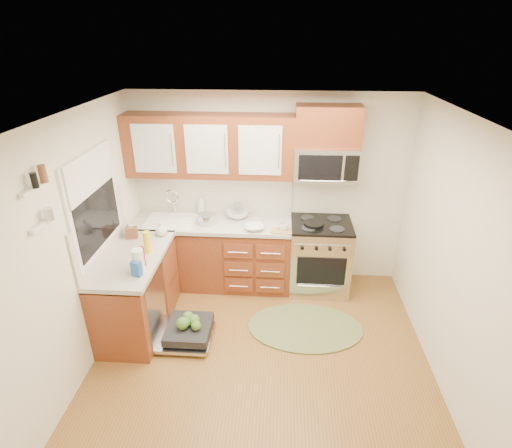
# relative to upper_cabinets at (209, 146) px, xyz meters

# --- Properties ---
(floor) EXTENTS (3.50, 3.50, 0.00)m
(floor) POSITION_rel_upper_cabinets_xyz_m (0.73, -1.57, -1.88)
(floor) COLOR brown
(floor) RESTS_ON ground
(ceiling) EXTENTS (3.50, 3.50, 0.00)m
(ceiling) POSITION_rel_upper_cabinets_xyz_m (0.73, -1.57, 0.62)
(ceiling) COLOR white
(ceiling) RESTS_ON ground
(wall_back) EXTENTS (3.50, 0.04, 2.50)m
(wall_back) POSITION_rel_upper_cabinets_xyz_m (0.73, 0.18, -0.62)
(wall_back) COLOR beige
(wall_back) RESTS_ON ground
(wall_front) EXTENTS (3.50, 0.04, 2.50)m
(wall_front) POSITION_rel_upper_cabinets_xyz_m (0.73, -3.33, -0.62)
(wall_front) COLOR beige
(wall_front) RESTS_ON ground
(wall_left) EXTENTS (0.04, 3.50, 2.50)m
(wall_left) POSITION_rel_upper_cabinets_xyz_m (-1.02, -1.57, -0.62)
(wall_left) COLOR beige
(wall_left) RESTS_ON ground
(wall_right) EXTENTS (0.04, 3.50, 2.50)m
(wall_right) POSITION_rel_upper_cabinets_xyz_m (2.48, -1.57, -0.62)
(wall_right) COLOR beige
(wall_right) RESTS_ON ground
(base_cabinet_back) EXTENTS (2.05, 0.60, 0.85)m
(base_cabinet_back) POSITION_rel_upper_cabinets_xyz_m (0.00, -0.12, -1.45)
(base_cabinet_back) COLOR maroon
(base_cabinet_back) RESTS_ON ground
(base_cabinet_left) EXTENTS (0.60, 1.25, 0.85)m
(base_cabinet_left) POSITION_rel_upper_cabinets_xyz_m (-0.72, -1.05, -1.45)
(base_cabinet_left) COLOR maroon
(base_cabinet_left) RESTS_ON ground
(countertop_back) EXTENTS (2.07, 0.64, 0.05)m
(countertop_back) POSITION_rel_upper_cabinets_xyz_m (0.00, -0.14, -0.97)
(countertop_back) COLOR beige
(countertop_back) RESTS_ON base_cabinet_back
(countertop_left) EXTENTS (0.64, 1.27, 0.05)m
(countertop_left) POSITION_rel_upper_cabinets_xyz_m (-0.71, -1.05, -0.97)
(countertop_left) COLOR beige
(countertop_left) RESTS_ON base_cabinet_left
(backsplash_back) EXTENTS (2.05, 0.02, 0.57)m
(backsplash_back) POSITION_rel_upper_cabinets_xyz_m (0.00, 0.16, -0.67)
(backsplash_back) COLOR beige
(backsplash_back) RESTS_ON ground
(backsplash_left) EXTENTS (0.02, 1.25, 0.57)m
(backsplash_left) POSITION_rel_upper_cabinets_xyz_m (-1.01, -1.05, -0.67)
(backsplash_left) COLOR beige
(backsplash_left) RESTS_ON ground
(upper_cabinets) EXTENTS (2.05, 0.35, 0.75)m
(upper_cabinets) POSITION_rel_upper_cabinets_xyz_m (0.00, 0.00, 0.00)
(upper_cabinets) COLOR maroon
(upper_cabinets) RESTS_ON ground
(cabinet_over_mw) EXTENTS (0.76, 0.35, 0.47)m
(cabinet_over_mw) POSITION_rel_upper_cabinets_xyz_m (1.41, 0.00, 0.26)
(cabinet_over_mw) COLOR maroon
(cabinet_over_mw) RESTS_ON ground
(range) EXTENTS (0.76, 0.64, 0.95)m
(range) POSITION_rel_upper_cabinets_xyz_m (1.41, -0.15, -1.40)
(range) COLOR silver
(range) RESTS_ON ground
(microwave) EXTENTS (0.76, 0.38, 0.40)m
(microwave) POSITION_rel_upper_cabinets_xyz_m (1.41, -0.02, -0.18)
(microwave) COLOR silver
(microwave) RESTS_ON ground
(sink) EXTENTS (0.62, 0.50, 0.26)m
(sink) POSITION_rel_upper_cabinets_xyz_m (-0.52, -0.16, -1.07)
(sink) COLOR white
(sink) RESTS_ON ground
(dishwasher) EXTENTS (0.70, 0.60, 0.20)m
(dishwasher) POSITION_rel_upper_cabinets_xyz_m (-0.13, -1.27, -1.77)
(dishwasher) COLOR silver
(dishwasher) RESTS_ON ground
(window) EXTENTS (0.03, 1.05, 1.05)m
(window) POSITION_rel_upper_cabinets_xyz_m (-1.01, -1.07, -0.32)
(window) COLOR white
(window) RESTS_ON ground
(window_blind) EXTENTS (0.02, 0.96, 0.40)m
(window_blind) POSITION_rel_upper_cabinets_xyz_m (-0.98, -1.07, 0.00)
(window_blind) COLOR white
(window_blind) RESTS_ON ground
(shelf_upper) EXTENTS (0.04, 0.40, 0.03)m
(shelf_upper) POSITION_rel_upper_cabinets_xyz_m (-0.99, -1.92, 0.17)
(shelf_upper) COLOR white
(shelf_upper) RESTS_ON ground
(shelf_lower) EXTENTS (0.04, 0.40, 0.03)m
(shelf_lower) POSITION_rel_upper_cabinets_xyz_m (-0.99, -1.92, -0.12)
(shelf_lower) COLOR white
(shelf_lower) RESTS_ON ground
(rug) EXTENTS (1.44, 1.03, 0.02)m
(rug) POSITION_rel_upper_cabinets_xyz_m (1.21, -1.00, -1.86)
(rug) COLOR olive
(rug) RESTS_ON ground
(skillet) EXTENTS (0.27, 0.27, 0.05)m
(skillet) POSITION_rel_upper_cabinets_xyz_m (1.30, -0.22, -0.90)
(skillet) COLOR black
(skillet) RESTS_ON range
(stock_pot) EXTENTS (0.26, 0.26, 0.13)m
(stock_pot) POSITION_rel_upper_cabinets_xyz_m (-0.04, -0.20, -0.88)
(stock_pot) COLOR silver
(stock_pot) RESTS_ON countertop_back
(cutting_board) EXTENTS (0.27, 0.19, 0.02)m
(cutting_board) POSITION_rel_upper_cabinets_xyz_m (0.91, -0.35, -0.94)
(cutting_board) COLOR #A26E4A
(cutting_board) RESTS_ON countertop_back
(canister) EXTENTS (0.14, 0.14, 0.18)m
(canister) POSITION_rel_upper_cabinets_xyz_m (0.32, 0.07, -0.86)
(canister) COLOR silver
(canister) RESTS_ON countertop_back
(paper_towel_roll) EXTENTS (0.14, 0.14, 0.25)m
(paper_towel_roll) POSITION_rel_upper_cabinets_xyz_m (-0.52, -1.35, -0.82)
(paper_towel_roll) COLOR white
(paper_towel_roll) RESTS_ON countertop_left
(mustard_bottle) EXTENTS (0.10, 0.10, 0.25)m
(mustard_bottle) POSITION_rel_upper_cabinets_xyz_m (-0.56, -0.95, -0.83)
(mustard_bottle) COLOR yellow
(mustard_bottle) RESTS_ON countertop_left
(red_bottle) EXTENTS (0.06, 0.06, 0.22)m
(red_bottle) POSITION_rel_upper_cabinets_xyz_m (-0.52, -1.23, -0.84)
(red_bottle) COLOR #AE0E22
(red_bottle) RESTS_ON countertop_left
(wooden_box) EXTENTS (0.15, 0.12, 0.13)m
(wooden_box) POSITION_rel_upper_cabinets_xyz_m (-0.85, -0.63, -0.88)
(wooden_box) COLOR brown
(wooden_box) RESTS_ON countertop_left
(blue_carton) EXTENTS (0.11, 0.09, 0.16)m
(blue_carton) POSITION_rel_upper_cabinets_xyz_m (-0.52, -1.42, -0.87)
(blue_carton) COLOR #2354A4
(blue_carton) RESTS_ON countertop_left
(bowl_a) EXTENTS (0.27, 0.27, 0.06)m
(bowl_a) POSITION_rel_upper_cabinets_xyz_m (0.56, -0.32, -0.92)
(bowl_a) COLOR #999999
(bowl_a) RESTS_ON countertop_back
(bowl_b) EXTENTS (0.34, 0.34, 0.10)m
(bowl_b) POSITION_rel_upper_cabinets_xyz_m (0.32, 0.03, -0.90)
(bowl_b) COLOR #999999
(bowl_b) RESTS_ON countertop_back
(cup) EXTENTS (0.13, 0.13, 0.10)m
(cup) POSITION_rel_upper_cabinets_xyz_m (0.93, -0.32, -0.90)
(cup) COLOR #999999
(cup) RESTS_ON countertop_back
(soap_bottle_a) EXTENTS (0.12, 0.12, 0.26)m
(soap_bottle_a) POSITION_rel_upper_cabinets_xyz_m (-0.17, 0.10, -0.82)
(soap_bottle_a) COLOR #999999
(soap_bottle_a) RESTS_ON countertop_back
(soap_bottle_b) EXTENTS (0.11, 0.11, 0.20)m
(soap_bottle_b) POSITION_rel_upper_cabinets_xyz_m (-0.90, -0.59, -0.85)
(soap_bottle_b) COLOR #999999
(soap_bottle_b) RESTS_ON countertop_left
(soap_bottle_c) EXTENTS (0.15, 0.15, 0.18)m
(soap_bottle_c) POSITION_rel_upper_cabinets_xyz_m (-0.52, -0.55, -0.86)
(soap_bottle_c) COLOR #999999
(soap_bottle_c) RESTS_ON countertop_left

